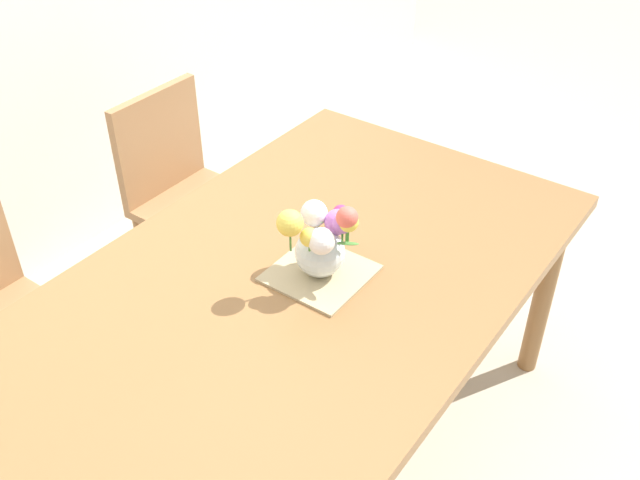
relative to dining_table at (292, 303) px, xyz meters
name	(u,v)px	position (x,y,z in m)	size (l,w,h in m)	color
ground_plane	(296,455)	(0.00, 0.00, -0.69)	(12.00, 12.00, 0.00)	#B7AD99
dining_table	(292,303)	(0.00, 0.00, 0.00)	(1.87, 1.10, 0.77)	olive
chair_right	(184,187)	(0.45, 0.89, -0.17)	(0.42, 0.42, 0.90)	#9E7047
placemat	(320,273)	(0.08, -0.05, 0.08)	(0.26, 0.26, 0.01)	tan
flower_vase	(322,239)	(0.07, -0.05, 0.20)	(0.24, 0.20, 0.24)	silver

